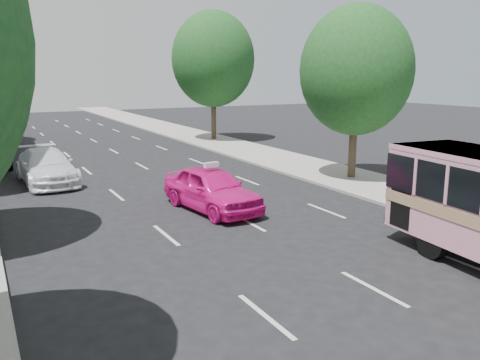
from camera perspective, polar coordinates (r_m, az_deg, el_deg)
ground at (r=13.25m, az=5.57°, el=-9.76°), size 120.00×120.00×0.00m
sidewalk_right at (r=34.26m, az=-0.89°, el=3.78°), size 4.00×90.00×0.12m
tree_right_near at (r=23.98m, az=13.16°, el=12.35°), size 5.10×5.10×7.95m
tree_right_far at (r=37.74m, az=-2.90°, el=13.74°), size 6.00×6.00×9.35m
pink_taxi at (r=18.36m, az=-3.20°, el=-1.00°), size 2.45×4.85×1.58m
white_pickup at (r=24.50m, az=-20.92°, el=1.42°), size 2.42×5.38×1.53m
taxi_roof_sign at (r=18.19m, az=-3.24°, el=1.71°), size 0.57×0.25×0.18m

